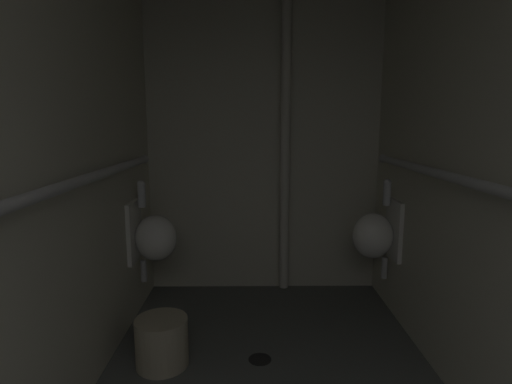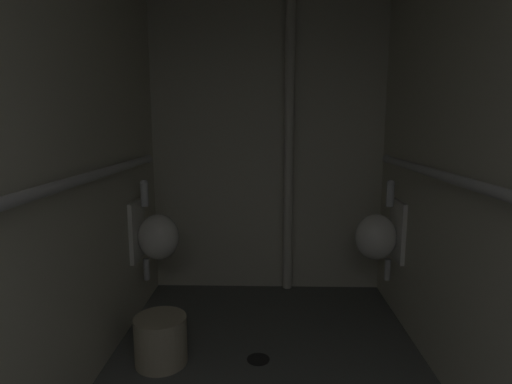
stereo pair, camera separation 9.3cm
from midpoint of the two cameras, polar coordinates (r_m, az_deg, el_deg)
wall_left at (r=1.98m, az=-29.11°, el=2.50°), size 0.06×3.63×2.46m
wall_right at (r=2.03m, az=30.55°, el=2.53°), size 0.06×3.63×2.46m
wall_back at (r=3.52m, az=0.27°, el=6.26°), size 2.05×0.06×2.46m
urinal_left_mid at (r=3.13m, az=-14.83°, el=-5.92°), size 0.32×0.30×0.76m
urinal_right_mid at (r=3.20m, az=15.33°, el=-5.62°), size 0.32×0.30×0.76m
supply_pipe_left at (r=1.96m, az=-26.46°, el=0.53°), size 0.06×2.83×0.06m
supply_pipe_right at (r=2.01m, az=27.96°, el=0.61°), size 0.06×2.91×0.06m
standpipe_back_wall at (r=3.41m, az=3.25°, el=6.15°), size 0.08×0.08×2.41m
floor_drain at (r=2.73m, az=-0.52°, el=-21.97°), size 0.14×0.14×0.01m
waste_bin at (r=2.68m, az=-13.84°, el=-19.37°), size 0.31×0.31×0.29m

